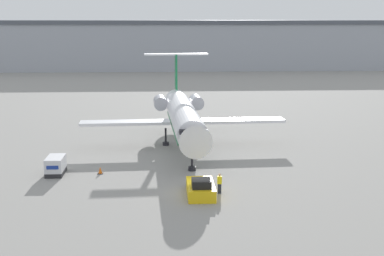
{
  "coord_description": "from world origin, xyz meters",
  "views": [
    {
      "loc": [
        -2.96,
        -45.56,
        15.44
      ],
      "look_at": [
        0.0,
        10.93,
        3.81
      ],
      "focal_mm": 50.0,
      "sensor_mm": 36.0,
      "label": 1
    }
  ],
  "objects_px": {
    "pushback_tug": "(201,188)",
    "traffic_cone_left": "(100,170)",
    "airplane_main": "(183,116)",
    "luggage_cart": "(56,166)",
    "worker_near_tug": "(220,183)"
  },
  "relations": [
    {
      "from": "pushback_tug",
      "to": "luggage_cart",
      "type": "relative_size",
      "value": 1.53
    },
    {
      "from": "pushback_tug",
      "to": "traffic_cone_left",
      "type": "distance_m",
      "value": 12.15
    },
    {
      "from": "pushback_tug",
      "to": "luggage_cart",
      "type": "xyz_separation_m",
      "value": [
        -14.16,
        7.32,
        0.25
      ]
    },
    {
      "from": "traffic_cone_left",
      "to": "luggage_cart",
      "type": "bearing_deg",
      "value": 179.75
    },
    {
      "from": "airplane_main",
      "to": "pushback_tug",
      "type": "height_order",
      "value": "airplane_main"
    },
    {
      "from": "traffic_cone_left",
      "to": "worker_near_tug",
      "type": "bearing_deg",
      "value": -30.77
    },
    {
      "from": "pushback_tug",
      "to": "luggage_cart",
      "type": "bearing_deg",
      "value": 152.66
    },
    {
      "from": "airplane_main",
      "to": "traffic_cone_left",
      "type": "distance_m",
      "value": 14.86
    },
    {
      "from": "worker_near_tug",
      "to": "airplane_main",
      "type": "bearing_deg",
      "value": 98.06
    },
    {
      "from": "traffic_cone_left",
      "to": "airplane_main",
      "type": "bearing_deg",
      "value": 52.13
    },
    {
      "from": "airplane_main",
      "to": "luggage_cart",
      "type": "xyz_separation_m",
      "value": [
        -13.31,
        -11.37,
        -2.94
      ]
    },
    {
      "from": "pushback_tug",
      "to": "worker_near_tug",
      "type": "height_order",
      "value": "worker_near_tug"
    },
    {
      "from": "worker_near_tug",
      "to": "traffic_cone_left",
      "type": "bearing_deg",
      "value": 149.23
    },
    {
      "from": "airplane_main",
      "to": "pushback_tug",
      "type": "xyz_separation_m",
      "value": [
        0.85,
        -18.69,
        -3.2
      ]
    },
    {
      "from": "pushback_tug",
      "to": "traffic_cone_left",
      "type": "xyz_separation_m",
      "value": [
        -9.71,
        7.3,
        -0.32
      ]
    }
  ]
}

